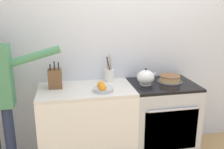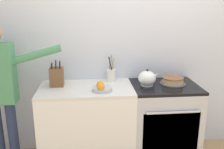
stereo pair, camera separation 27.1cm
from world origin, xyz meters
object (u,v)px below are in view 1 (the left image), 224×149
object	(u,v)px
tea_kettle	(146,77)
knife_block	(55,78)
layer_cake	(170,79)
fruit_bowl	(103,88)
utensil_crock	(109,75)
stove_range	(161,119)

from	to	relation	value
tea_kettle	knife_block	xyz separation A→B (m)	(-1.01, 0.08, 0.02)
layer_cake	knife_block	bearing A→B (deg)	177.81
layer_cake	fruit_bowl	xyz separation A→B (m)	(-0.83, -0.17, -0.00)
layer_cake	tea_kettle	distance (m)	0.31
tea_kettle	knife_block	world-z (taller)	knife_block
utensil_crock	fruit_bowl	bearing A→B (deg)	-111.35
stove_range	layer_cake	bearing A→B (deg)	22.28
tea_kettle	fruit_bowl	distance (m)	0.54
knife_block	fruit_bowl	xyz separation A→B (m)	(0.49, -0.22, -0.07)
tea_kettle	utensil_crock	world-z (taller)	utensil_crock
utensil_crock	fruit_bowl	world-z (taller)	utensil_crock
layer_cake	tea_kettle	world-z (taller)	tea_kettle
tea_kettle	fruit_bowl	xyz separation A→B (m)	(-0.52, -0.14, -0.05)
layer_cake	fruit_bowl	world-z (taller)	fruit_bowl
stove_range	knife_block	bearing A→B (deg)	175.72
stove_range	tea_kettle	xyz separation A→B (m)	(-0.21, 0.01, 0.54)
stove_range	utensil_crock	world-z (taller)	utensil_crock
utensil_crock	tea_kettle	bearing A→B (deg)	-27.67
layer_cake	fruit_bowl	bearing A→B (deg)	-168.35
stove_range	fruit_bowl	xyz separation A→B (m)	(-0.73, -0.13, 0.49)
tea_kettle	knife_block	size ratio (longest dim) A/B	0.82
knife_block	utensil_crock	xyz separation A→B (m)	(0.63, 0.12, -0.03)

